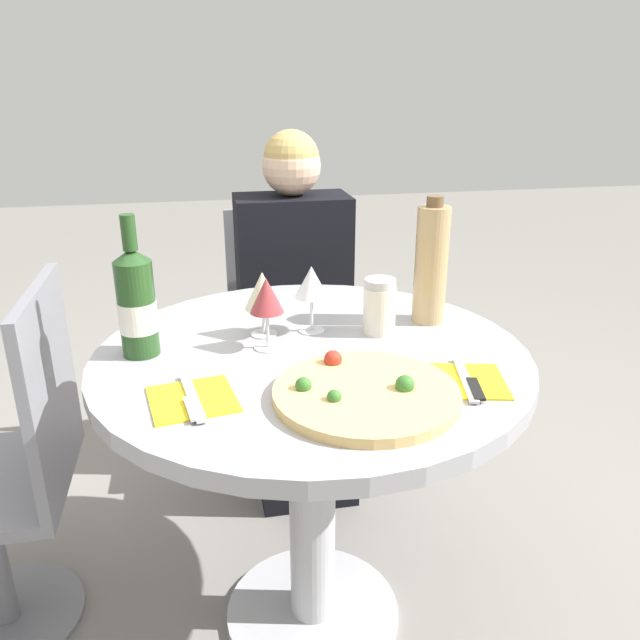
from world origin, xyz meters
The scene contains 14 objects.
ground_plane centered at (0.00, 0.00, 0.00)m, with size 12.00×12.00×0.00m, color gray.
dining_table centered at (0.00, 0.00, 0.58)m, with size 0.93×0.93×0.74m.
chair_behind_diner centered at (0.08, 0.79, 0.41)m, with size 0.41×0.41×0.87m.
seated_diner centered at (0.08, 0.65, 0.51)m, with size 0.36×0.43×1.14m.
chair_empty_side centered at (-0.69, 0.14, 0.41)m, with size 0.41×0.41×0.87m.
pizza_large centered at (0.06, -0.23, 0.75)m, with size 0.34×0.34×0.05m.
wine_bottle centered at (-0.35, 0.06, 0.85)m, with size 0.08×0.08×0.30m.
tall_carafe centered at (0.31, 0.12, 0.88)m, with size 0.08×0.08×0.30m.
sugar_shaker centered at (0.17, 0.07, 0.80)m, with size 0.07×0.07×0.13m.
wine_glass_back_left centered at (-0.09, 0.11, 0.84)m, with size 0.08×0.08×0.15m.
wine_glass_back_right centered at (0.02, 0.11, 0.85)m, with size 0.07×0.07×0.15m.
wine_glass_front_left centered at (-0.09, 0.03, 0.85)m, with size 0.07×0.07×0.16m.
place_setting_left centered at (-0.25, -0.18, 0.74)m, with size 0.17×0.19×0.01m.
place_setting_right centered at (0.26, -0.20, 0.74)m, with size 0.18×0.19×0.01m.
Camera 1 is at (-0.22, -1.20, 1.28)m, focal length 35.00 mm.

